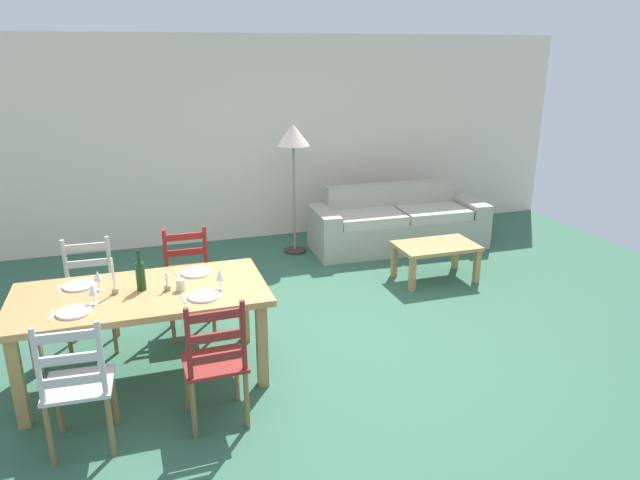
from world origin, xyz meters
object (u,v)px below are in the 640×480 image
wine_glass_near_right (220,276)px  couch (397,225)px  standing_lamp (293,143)px  dining_table (141,302)px  dining_chair_far_left (90,295)px  dining_chair_near_right (215,362)px  dining_chair_far_right (189,282)px  coffee_table (436,250)px  dining_chair_near_left (77,385)px  wine_bottle (141,275)px  coffee_cup_primary (181,285)px  wine_glass_far_left (98,277)px  wine_glass_near_left (93,290)px

wine_glass_near_right → couch: wine_glass_near_right is taller
standing_lamp → dining_table: bearing=-126.9°
dining_chair_far_left → standing_lamp: 3.14m
dining_chair_near_right → dining_chair_far_right: size_ratio=1.00×
standing_lamp → coffee_table: bearing=-47.9°
dining_table → dining_chair_far_right: bearing=60.6°
wine_glass_near_right → coffee_table: 2.96m
dining_chair_near_right → dining_chair_far_left: 1.71m
dining_chair_near_left → wine_bottle: (0.44, 0.80, 0.39)m
coffee_cup_primary → coffee_table: 3.18m
dining_chair_far_left → couch: dining_chair_far_left is taller
coffee_table → coffee_cup_primary: bearing=-156.9°
dining_chair_near_right → dining_chair_near_left: bearing=-179.3°
coffee_cup_primary → standing_lamp: bearing=58.2°
dining_chair_far_right → wine_glass_far_left: 1.03m
dining_chair_near_left → wine_bottle: wine_bottle is taller
dining_table → wine_glass_near_left: 0.40m
wine_glass_near_left → coffee_table: 3.78m
dining_chair_far_right → wine_bottle: bearing=-119.7°
dining_chair_far_right → coffee_cup_primary: size_ratio=10.67×
wine_glass_far_left → dining_chair_near_right: bearing=-49.7°
wine_glass_near_right → couch: bearing=43.1°
dining_chair_near_right → wine_glass_far_left: bearing=130.3°
couch → wine_bottle: bearing=-144.3°
dining_table → wine_glass_near_right: 0.64m
dining_chair_far_right → coffee_table: 2.81m
wine_glass_near_left → wine_glass_near_right: (0.91, 0.00, 0.00)m
wine_glass_near_left → wine_glass_far_left: same height
wine_bottle → wine_glass_far_left: (-0.31, 0.09, -0.01)m
dining_table → dining_chair_near_left: size_ratio=1.98×
coffee_table → standing_lamp: 2.16m
wine_glass_far_left → wine_glass_near_left: bearing=-95.4°
dining_chair_far_left → dining_chair_far_right: (0.85, 0.03, 0.00)m
dining_chair_far_left → couch: 4.07m
dining_chair_near_right → dining_chair_far_left: size_ratio=1.00×
dining_chair_far_right → coffee_table: bearing=8.6°
dining_chair_far_left → dining_chair_far_right: same height
couch → coffee_table: 1.22m
wine_glass_far_left → coffee_cup_primary: size_ratio=1.79×
wine_glass_far_left → standing_lamp: 3.35m
dining_chair_far_left → dining_table: bearing=-59.5°
dining_chair_near_left → wine_glass_far_left: dining_chair_near_left is taller
dining_chair_far_left → wine_glass_near_left: 0.95m
dining_chair_far_left → wine_glass_near_right: dining_chair_far_left is taller
wine_glass_near_left → dining_chair_near_left: bearing=-99.8°
dining_chair_near_left → coffee_cup_primary: size_ratio=10.67×
dining_chair_far_left → wine_glass_far_left: bearing=-78.0°
wine_glass_near_left → wine_glass_near_right: same height
dining_chair_far_left → wine_glass_far_left: dining_chair_far_left is taller
dining_table → coffee_cup_primary: 0.33m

